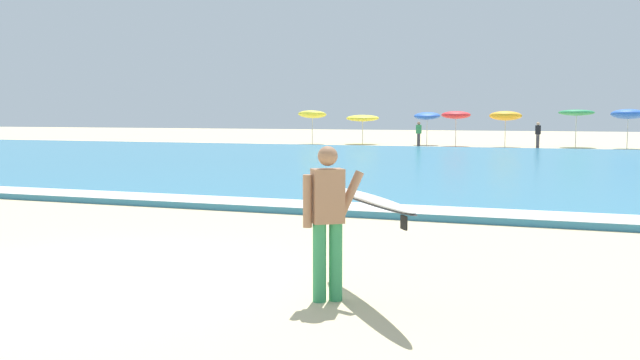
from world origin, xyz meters
name	(u,v)px	position (x,y,z in m)	size (l,w,h in m)	color
ground_plane	(100,278)	(0.00, 0.00, 0.00)	(160.00, 160.00, 0.00)	beige
sea	(423,165)	(0.00, 20.07, 0.07)	(120.00, 28.00, 0.14)	teal
surf_foam	(296,204)	(0.00, 6.67, 0.15)	(120.00, 1.26, 0.01)	white
surfer_with_board	(347,209)	(3.26, 0.09, 1.03)	(1.73, 2.27, 1.73)	#338E56
beach_umbrella_0	(312,114)	(-11.36, 37.84, 2.03)	(1.95, 1.99, 2.37)	beige
beach_umbrella_1	(363,118)	(-8.10, 38.98, 1.77)	(2.25, 2.26, 2.01)	beige
beach_umbrella_2	(427,116)	(-3.65, 39.08, 1.93)	(1.73, 1.77, 2.25)	beige
beach_umbrella_3	(456,115)	(-1.57, 37.98, 2.00)	(1.86, 1.86, 2.25)	beige
beach_umbrella_4	(506,116)	(1.55, 37.66, 1.94)	(1.99, 2.02, 2.30)	beige
beach_umbrella_5	(576,113)	(5.69, 38.97, 2.14)	(2.15, 2.17, 2.38)	beige
beach_umbrella_6	(628,114)	(8.58, 38.17, 2.06)	(1.98, 2.00, 2.40)	beige
beachgoer_near_row_left	(419,133)	(-3.56, 36.06, 0.84)	(0.32, 0.20, 1.58)	#383842
beachgoer_near_row_mid	(538,134)	(3.55, 36.75, 0.84)	(0.32, 0.20, 1.58)	#383842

